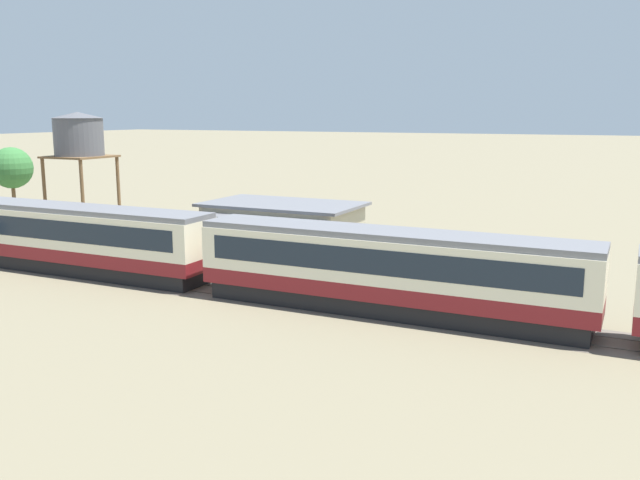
# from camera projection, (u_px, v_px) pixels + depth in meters

# --- Properties ---
(passenger_train) EXTENTS (103.45, 3.17, 4.17)m
(passenger_train) POSITION_uv_depth(u_px,v_px,m) (393.00, 268.00, 32.99)
(passenger_train) COLOR maroon
(passenger_train) RESTS_ON ground_plane
(railway_track) EXTENTS (147.92, 3.60, 0.04)m
(railway_track) POSITION_uv_depth(u_px,v_px,m) (381.00, 312.00, 33.66)
(railway_track) COLOR #665B51
(railway_track) RESTS_ON ground_plane
(station_building) EXTENTS (10.71, 7.69, 3.67)m
(station_building) POSITION_uv_depth(u_px,v_px,m) (283.00, 229.00, 47.01)
(station_building) COLOR #BCB293
(station_building) RESTS_ON ground_plane
(water_tower) EXTENTS (4.61, 4.61, 9.86)m
(water_tower) POSITION_uv_depth(u_px,v_px,m) (79.00, 137.00, 55.34)
(water_tower) COLOR brown
(water_tower) RESTS_ON ground_plane
(yard_tree_0) EXTENTS (3.88, 3.88, 6.64)m
(yard_tree_0) POSITION_uv_depth(u_px,v_px,m) (12.00, 168.00, 63.58)
(yard_tree_0) COLOR brown
(yard_tree_0) RESTS_ON ground_plane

